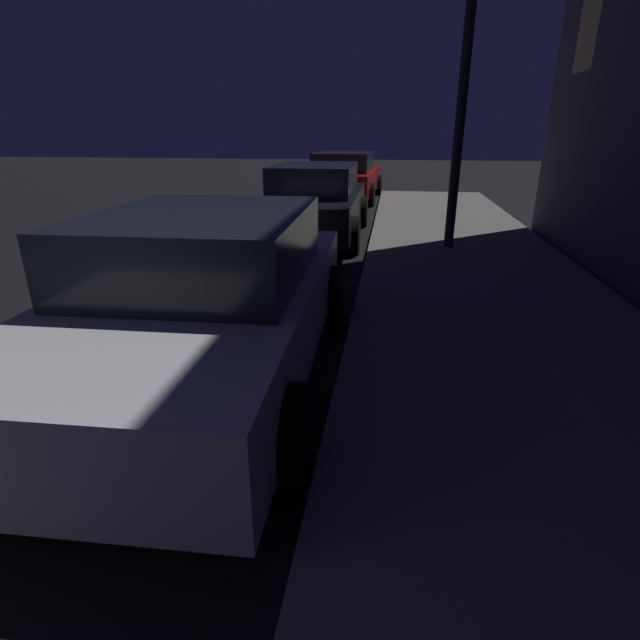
{
  "coord_description": "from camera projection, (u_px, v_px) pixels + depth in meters",
  "views": [
    {
      "loc": [
        4.38,
        0.91,
        2.03
      ],
      "look_at": [
        4.03,
        3.27,
        1.11
      ],
      "focal_mm": 27.42,
      "sensor_mm": 36.0,
      "label": 1
    }
  ],
  "objects": [
    {
      "name": "car_black",
      "position": [
        315.0,
        202.0,
        9.75
      ],
      "size": [
        1.97,
        4.38,
        1.43
      ],
      "color": "black",
      "rests_on": "ground"
    },
    {
      "name": "car_red",
      "position": [
        345.0,
        176.0,
        15.28
      ],
      "size": [
        2.27,
        4.61,
        1.43
      ],
      "color": "maroon",
      "rests_on": "ground"
    },
    {
      "name": "car_white",
      "position": [
        206.0,
        298.0,
        4.15
      ],
      "size": [
        2.21,
        4.4,
        1.43
      ],
      "color": "silver",
      "rests_on": "ground"
    }
  ]
}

